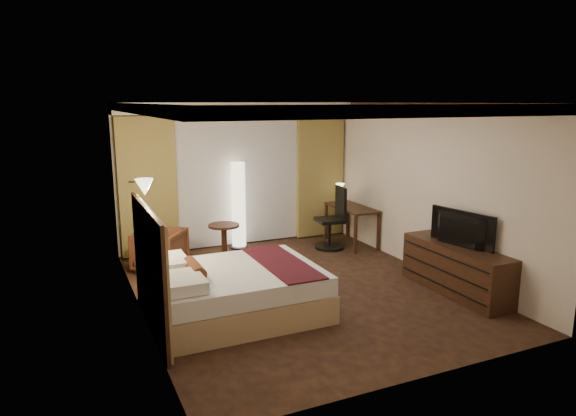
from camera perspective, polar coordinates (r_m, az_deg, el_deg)
name	(u,v)px	position (r m, az deg, el deg)	size (l,w,h in m)	color
floor	(299,289)	(7.68, 1.24, -8.99)	(4.50, 5.50, 0.01)	black
ceiling	(300,103)	(7.18, 1.34, 11.59)	(4.50, 5.50, 0.01)	white
back_wall	(237,175)	(9.83, -5.66, 3.71)	(4.50, 0.02, 2.70)	white
left_wall	(137,214)	(6.67, -16.42, -0.60)	(0.02, 5.50, 2.70)	white
right_wall	(426,189)	(8.51, 15.09, 2.09)	(0.02, 5.50, 2.70)	white
crown_molding	(300,107)	(7.18, 1.34, 11.11)	(4.50, 5.50, 0.12)	black
soffit	(240,108)	(9.49, -5.32, 11.00)	(4.50, 0.50, 0.20)	white
curtain_sheer	(239,180)	(9.77, -5.50, 3.07)	(2.48, 0.04, 2.45)	silver
curtain_left_drape	(148,187)	(9.31, -15.33, 2.26)	(1.00, 0.14, 2.45)	#A4934B
curtain_right_drape	(320,176)	(10.38, 3.54, 3.62)	(1.00, 0.14, 2.45)	#A4934B
wall_sconce	(144,187)	(6.99, -15.66, 2.25)	(0.24, 0.24, 0.24)	white
bed	(237,291)	(6.76, -5.73, -9.20)	(2.12, 1.66, 0.62)	white
headboard	(150,270)	(6.38, -15.04, -6.68)	(0.12, 1.96, 1.50)	tan
armchair	(160,248)	(8.66, -14.08, -4.34)	(0.72, 0.68, 0.74)	#543319
side_table	(224,241)	(9.15, -7.10, -3.66)	(0.55, 0.55, 0.60)	black
floor_lamp	(239,205)	(9.60, -5.52, 0.30)	(0.34, 0.34, 1.64)	white
desk	(351,226)	(9.94, 7.05, -1.96)	(0.55, 1.21, 0.75)	black
desk_lamp	(340,194)	(10.21, 5.80, 1.56)	(0.18, 0.18, 0.34)	#FFD899
office_chair	(330,218)	(9.60, 4.67, -1.11)	(0.56, 0.56, 1.17)	black
dresser	(456,269)	(7.82, 18.15, -6.48)	(0.50, 1.82, 0.71)	black
television	(457,225)	(7.62, 18.30, -1.81)	(1.05, 0.61, 0.14)	black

